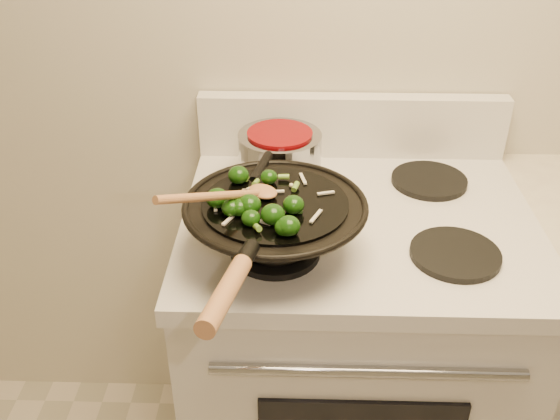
{
  "coord_description": "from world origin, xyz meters",
  "views": [
    {
      "loc": [
        -0.43,
        0.0,
        1.66
      ],
      "look_at": [
        -0.46,
        1.03,
        1.02
      ],
      "focal_mm": 40.0,
      "sensor_mm": 36.0,
      "label": 1
    }
  ],
  "objects": [
    {
      "name": "stove",
      "position": [
        -0.29,
        1.17,
        0.47
      ],
      "size": [
        0.78,
        0.67,
        1.08
      ],
      "color": "silver",
      "rests_on": "ground"
    },
    {
      "name": "wok",
      "position": [
        -0.47,
        1.02,
        0.99
      ],
      "size": [
        0.36,
        0.59,
        0.17
      ],
      "color": "black",
      "rests_on": "stove"
    },
    {
      "name": "stirfry",
      "position": [
        -0.5,
        0.99,
        1.06
      ],
      "size": [
        0.25,
        0.24,
        0.04
      ],
      "color": "#103508",
      "rests_on": "wok"
    },
    {
      "name": "wooden_spoon",
      "position": [
        -0.54,
        0.99,
        1.08
      ],
      "size": [
        0.21,
        0.24,
        0.11
      ],
      "color": "#AC7144",
      "rests_on": "wok"
    },
    {
      "name": "saucepan",
      "position": [
        -0.47,
        1.32,
        0.99
      ],
      "size": [
        0.2,
        0.31,
        0.12
      ],
      "color": "#919399",
      "rests_on": "stove"
    }
  ]
}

